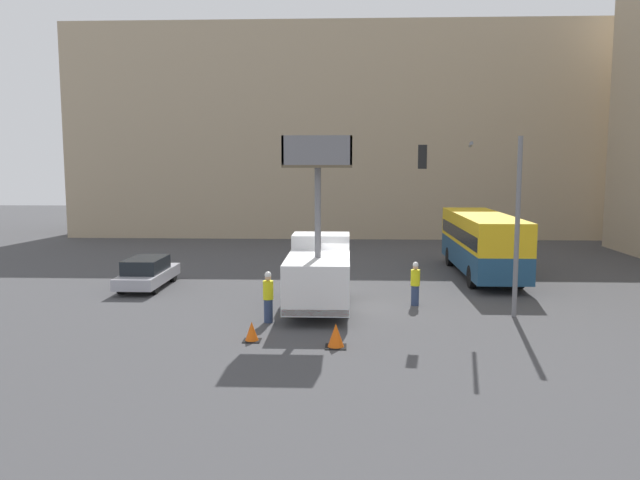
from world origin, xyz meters
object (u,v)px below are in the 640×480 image
utility_truck (319,270)px  city_bus (482,240)px  traffic_light_pole (485,196)px  parked_car_curbside (147,272)px  road_worker_directing (415,284)px  road_worker_near_truck (268,297)px  traffic_cone_near_truck (252,332)px  traffic_cone_mid_road (336,336)px

utility_truck → city_bus: bearing=43.7°
traffic_light_pole → parked_car_curbside: traffic_light_pole is taller
traffic_light_pole → road_worker_directing: traffic_light_pole is taller
city_bus → road_worker_near_truck: size_ratio=5.43×
utility_truck → parked_car_curbside: 9.10m
traffic_cone_near_truck → traffic_light_pole: bearing=25.4°
road_worker_directing → parked_car_curbside: (-12.06, 3.11, -0.17)m
city_bus → road_worker_directing: bearing=150.2°
road_worker_near_truck → road_worker_directing: road_worker_near_truck is taller
traffic_light_pole → traffic_cone_near_truck: bearing=-154.6°
city_bus → traffic_cone_near_truck: size_ratio=15.76×
utility_truck → road_worker_near_truck: (-1.75, -2.21, -0.63)m
utility_truck → parked_car_curbside: (-8.17, 3.91, -0.85)m
road_worker_near_truck → traffic_cone_near_truck: bearing=124.5°
traffic_cone_near_truck → parked_car_curbside: (-6.18, 8.55, 0.42)m
road_worker_near_truck → traffic_cone_mid_road: 3.96m
traffic_cone_near_truck → traffic_cone_mid_road: (2.75, -0.57, 0.06)m
traffic_light_pole → road_worker_near_truck: (-7.99, -1.48, -3.60)m
traffic_cone_near_truck → traffic_cone_mid_road: size_ratio=0.85×
traffic_light_pole → road_worker_directing: (-2.35, 1.52, -3.65)m
utility_truck → road_worker_near_truck: utility_truck is taller
utility_truck → parked_car_curbside: size_ratio=1.42×
parked_car_curbside → traffic_cone_mid_road: bearing=-45.6°
utility_truck → road_worker_directing: 4.02m
road_worker_near_truck → traffic_cone_mid_road: (2.51, -3.00, -0.58)m
traffic_cone_mid_road → parked_car_curbside: 12.77m
road_worker_near_truck → traffic_cone_near_truck: road_worker_near_truck is taller
utility_truck → city_bus: 11.08m
road_worker_near_truck → parked_car_curbside: (-6.42, 6.12, -0.22)m
road_worker_near_truck → traffic_cone_near_truck: size_ratio=2.90×
road_worker_directing → traffic_cone_mid_road: road_worker_directing is taller
road_worker_directing → parked_car_curbside: bearing=165.2°
traffic_light_pole → traffic_cone_mid_road: bearing=-140.7°
traffic_light_pole → city_bus: bearing=78.1°
city_bus → traffic_cone_mid_road: (-7.24, -12.87, -1.51)m
utility_truck → traffic_cone_mid_road: utility_truck is taller
traffic_cone_mid_road → parked_car_curbside: parked_car_curbside is taller
traffic_cone_near_truck → city_bus: bearing=50.9°
parked_car_curbside → city_bus: bearing=13.0°
city_bus → parked_car_curbside: size_ratio=2.14×
traffic_light_pole → road_worker_directing: size_ratio=3.76×
utility_truck → traffic_cone_mid_road: bearing=-81.7°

